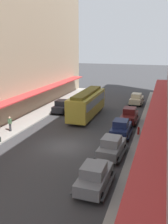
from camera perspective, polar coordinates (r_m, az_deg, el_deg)
ground_plane at (r=23.65m, az=-4.56°, el=-7.90°), size 200.00×200.00×0.00m
sidewalk_right at (r=22.07m, az=14.02°, el=-9.92°), size 3.00×60.00×0.15m
parked_car_0 at (r=40.19m, az=12.05°, el=3.02°), size 2.31×4.32×1.84m
parked_car_1 at (r=16.84m, az=2.44°, el=-14.53°), size 2.17×4.27×1.84m
parked_car_2 at (r=26.02m, az=8.55°, el=-3.60°), size 2.15×4.27×1.84m
parked_car_3 at (r=30.65m, az=10.41°, el=-0.75°), size 2.15×4.26×1.84m
parked_car_4 at (r=34.80m, az=-5.05°, el=1.39°), size 2.25×4.30×1.84m
parked_car_5 at (r=21.35m, az=6.43°, el=-7.86°), size 2.31×4.32×1.84m
streetcar at (r=32.43m, az=0.72°, el=2.16°), size 2.61×9.62×3.46m
fire_hydrant at (r=26.64m, az=12.48°, el=-4.21°), size 0.24×0.24×0.82m
pedestrian_0 at (r=28.00m, az=-16.74°, el=-2.62°), size 0.36×0.24×1.64m
pedestrian_1 at (r=36.60m, az=15.63°, el=1.68°), size 0.36×0.28×1.67m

